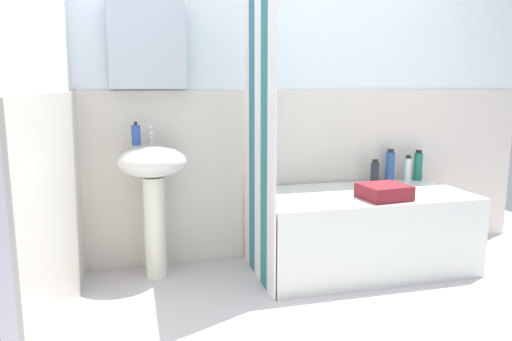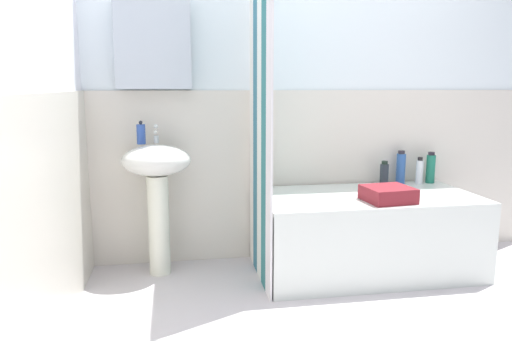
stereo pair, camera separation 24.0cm
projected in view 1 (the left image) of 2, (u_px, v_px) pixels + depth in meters
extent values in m
cube|color=silver|center=(384.00, 336.00, 2.44)|extent=(4.80, 5.60, 0.04)
cube|color=white|center=(302.00, 90.00, 3.44)|extent=(3.60, 0.05, 2.40)
cube|color=silver|center=(303.00, 173.00, 3.51)|extent=(3.60, 0.02, 1.20)
cube|color=silver|center=(147.00, 44.00, 3.03)|extent=(0.48, 0.12, 0.56)
cube|color=white|center=(44.00, 93.00, 2.17)|extent=(0.05, 1.81, 2.40)
cube|color=silver|center=(61.00, 221.00, 2.28)|extent=(0.02, 1.81, 1.20)
cylinder|color=white|center=(155.00, 228.00, 3.09)|extent=(0.14, 0.14, 0.66)
ellipsoid|color=white|center=(153.00, 162.00, 3.02)|extent=(0.44, 0.34, 0.20)
cylinder|color=silver|center=(151.00, 140.00, 3.09)|extent=(0.03, 0.03, 0.05)
cylinder|color=silver|center=(151.00, 132.00, 3.03)|extent=(0.02, 0.10, 0.02)
sphere|color=silver|center=(151.00, 127.00, 3.08)|extent=(0.03, 0.03, 0.03)
cylinder|color=#2D4CA0|center=(136.00, 135.00, 3.03)|extent=(0.06, 0.06, 0.13)
sphere|color=#202530|center=(136.00, 123.00, 3.02)|extent=(0.02, 0.02, 0.02)
cube|color=silver|center=(361.00, 230.00, 3.27)|extent=(1.41, 0.74, 0.52)
cube|color=white|center=(272.00, 128.00, 2.68)|extent=(0.01, 0.15, 2.00)
cube|color=#2C7276|center=(265.00, 126.00, 2.82)|extent=(0.01, 0.15, 2.00)
cube|color=white|center=(258.00, 124.00, 2.96)|extent=(0.01, 0.15, 2.00)
cube|color=teal|center=(253.00, 122.00, 3.10)|extent=(0.01, 0.15, 2.00)
cube|color=white|center=(247.00, 120.00, 3.24)|extent=(0.01, 0.15, 2.00)
cylinder|color=#1E765B|center=(418.00, 167.00, 3.64)|extent=(0.06, 0.06, 0.21)
cylinder|color=black|center=(419.00, 152.00, 3.62)|extent=(0.04, 0.04, 0.02)
cylinder|color=white|center=(408.00, 170.00, 3.59)|extent=(0.05, 0.05, 0.17)
cylinder|color=black|center=(409.00, 157.00, 3.58)|extent=(0.04, 0.04, 0.02)
cylinder|color=#2F5AA1|center=(390.00, 167.00, 3.60)|extent=(0.07, 0.07, 0.22)
cylinder|color=#2A252D|center=(391.00, 151.00, 3.57)|extent=(0.05, 0.05, 0.02)
cylinder|color=#272E36|center=(375.00, 173.00, 3.53)|extent=(0.06, 0.06, 0.15)
cylinder|color=black|center=(375.00, 161.00, 3.52)|extent=(0.04, 0.04, 0.02)
cube|color=maroon|center=(384.00, 192.00, 3.04)|extent=(0.31, 0.29, 0.09)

